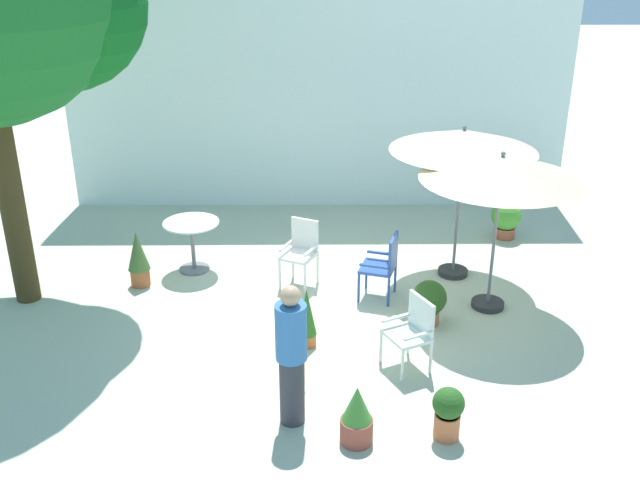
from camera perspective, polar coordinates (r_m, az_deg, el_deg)
name	(u,v)px	position (r m, az deg, el deg)	size (l,w,h in m)	color
ground_plane	(320,310)	(9.85, 0.02, -5.53)	(60.00, 60.00, 0.00)	beige
villa_facade	(318,92)	(13.03, -0.17, 11.54)	(8.87, 0.30, 4.14)	white
patio_umbrella_0	(463,142)	(10.28, 11.21, 7.56)	(2.06, 2.06, 2.27)	#2D2D2D
patio_umbrella_1	(502,170)	(9.43, 14.09, 5.38)	(2.08, 2.08, 2.20)	#2D2D2D
cafe_table_0	(192,237)	(10.90, -10.03, 0.27)	(0.83, 0.83, 0.78)	silver
patio_chair_0	(412,328)	(8.50, 7.28, -6.89)	(0.60, 0.63, 0.88)	white
patio_chair_1	(301,248)	(10.31, -1.49, -0.67)	(0.59, 0.60, 0.97)	white
patio_chair_2	(384,263)	(9.95, 5.06, -1.79)	(0.58, 0.60, 0.94)	#2E4FA0
potted_plant_0	(448,411)	(7.57, 10.03, -13.12)	(0.33, 0.33, 0.58)	#C86D41
potted_plant_1	(506,218)	(12.34, 14.41, 1.68)	(0.49, 0.49, 0.64)	#AA543B
potted_plant_2	(307,317)	(8.88, -1.05, -6.11)	(0.24, 0.24, 0.78)	#C96538
potted_plant_3	(429,300)	(9.48, 8.59, -4.73)	(0.45, 0.46, 0.61)	#C0683E
potted_plant_4	(295,364)	(8.24, -2.00, -9.72)	(0.26, 0.25, 0.50)	#C06F3B
potted_plant_5	(138,258)	(10.63, -14.11, -1.36)	(0.32, 0.32, 0.83)	#A85931
potted_plant_6	(357,416)	(7.42, 2.91, -13.64)	(0.33, 0.33, 0.65)	#964738
standing_person	(291,354)	(7.40, -2.26, -8.98)	(0.41, 0.41, 1.59)	#33333D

